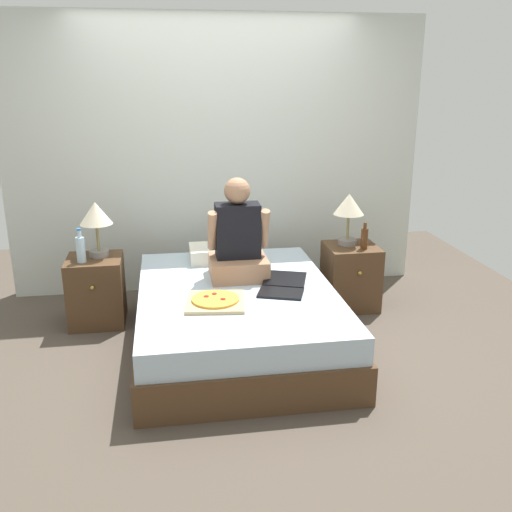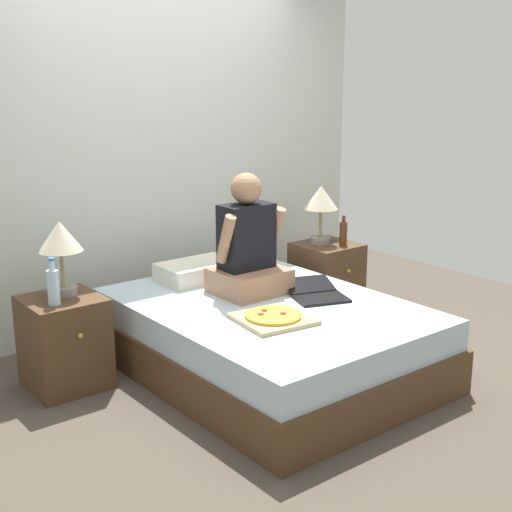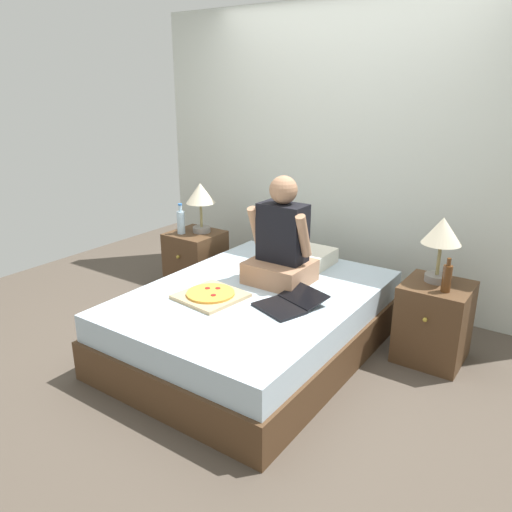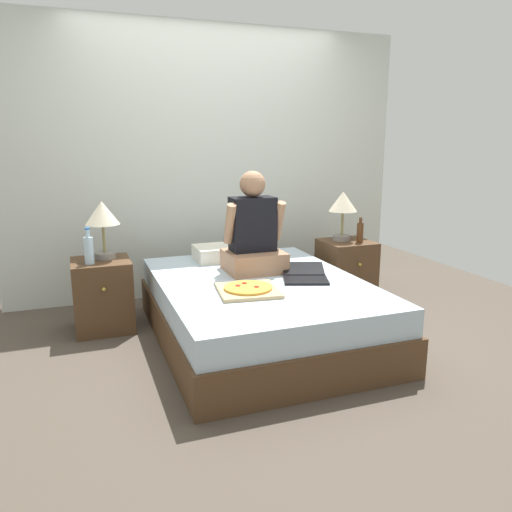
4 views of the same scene
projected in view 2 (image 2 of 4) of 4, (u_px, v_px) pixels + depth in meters
name	position (u px, v px, depth m)	size (l,w,h in m)	color
ground_plane	(268.00, 372.00, 4.54)	(5.81, 5.81, 0.00)	#4C4238
wall_back	(152.00, 156.00, 5.25)	(3.81, 0.12, 2.50)	silver
bed	(268.00, 338.00, 4.48)	(1.48, 1.99, 0.46)	#4C331E
nightstand_left	(65.00, 342.00, 4.27)	(0.44, 0.47, 0.56)	#4C331E
lamp_on_left_nightstand	(60.00, 242.00, 4.18)	(0.26, 0.26, 0.45)	gray
water_bottle	(53.00, 286.00, 4.06)	(0.07, 0.07, 0.28)	silver
nightstand_right	(326.00, 278.00, 5.58)	(0.44, 0.47, 0.56)	#4C331E
lamp_on_right_nightstand	(321.00, 202.00, 5.45)	(0.26, 0.26, 0.45)	gray
beer_bottle	(343.00, 233.00, 5.45)	(0.06, 0.06, 0.23)	#512D14
pillow	(197.00, 271.00, 4.93)	(0.52, 0.34, 0.12)	silver
person_seated	(248.00, 249.00, 4.58)	(0.47, 0.40, 0.78)	#A37556
laptop	(317.00, 294.00, 4.54)	(0.44, 0.50, 0.07)	black
pizza_box	(273.00, 318.00, 4.11)	(0.45, 0.45, 0.04)	tan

